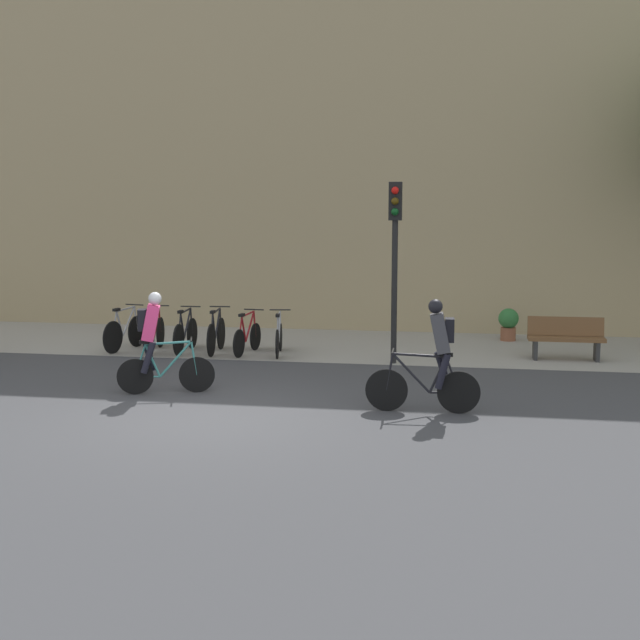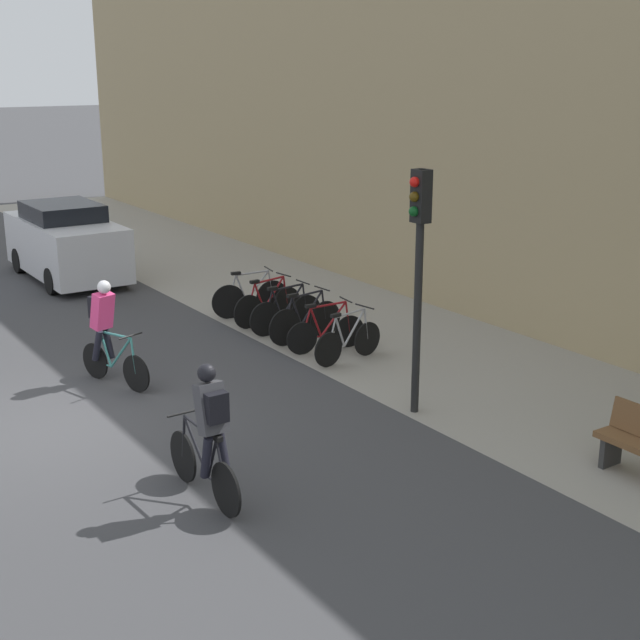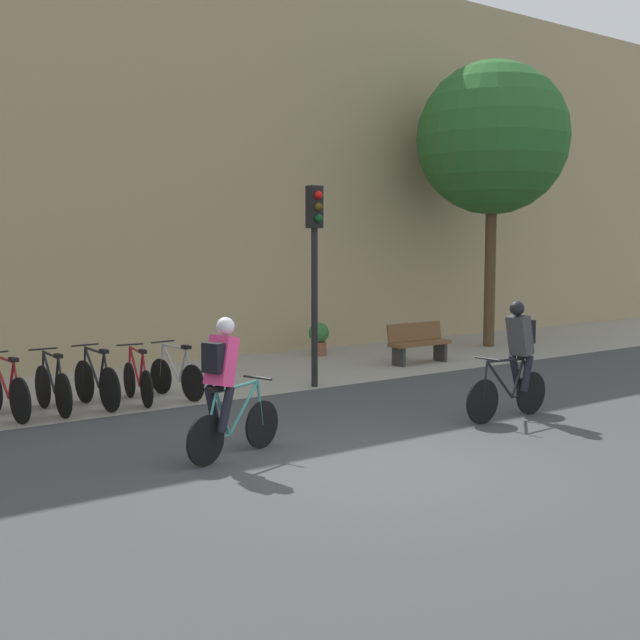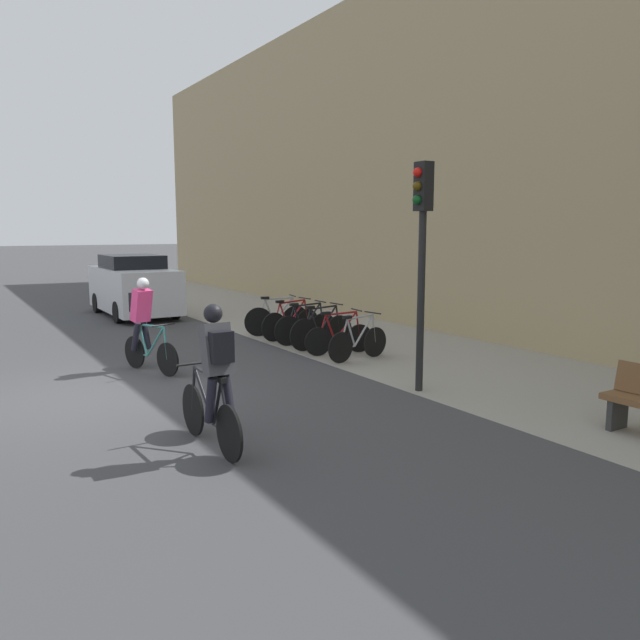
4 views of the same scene
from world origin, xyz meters
The scene contains 14 objects.
ground centered at (0.00, 0.00, 0.00)m, with size 200.00×200.00×0.00m, color #3D3D3F.
kerb_strip centered at (0.00, 6.75, 0.00)m, with size 44.00×4.50×0.01m, color gray.
building_facade centered at (0.00, 9.30, 4.67)m, with size 44.00×0.60×9.34m, color tan.
cyclist_pink centered at (-1.31, 1.31, 0.95)m, with size 1.59×0.64×1.75m.
cyclist_grey centered at (3.42, 0.79, 0.95)m, with size 1.78×0.46×1.77m.
parked_bike_1 centered at (-2.83, 5.25, 0.41)m, with size 0.46×1.68×0.98m.
parked_bike_2 centered at (-2.13, 5.25, 0.40)m, with size 0.46×1.64×0.98m.
parked_bike_3 centered at (-1.43, 5.25, 0.41)m, with size 0.46×1.66×0.99m.
parked_bike_4 centered at (-0.73, 5.25, 0.38)m, with size 0.46×1.58×0.94m.
parked_bike_5 centered at (-0.02, 5.25, 0.38)m, with size 0.46×1.56×0.95m.
traffic_light_pole centered at (2.50, 4.70, 2.54)m, with size 0.26×0.30×3.67m.
bench centered at (6.02, 5.69, 0.47)m, with size 1.55×0.44×0.89m.
street_tree_0 centered at (9.51, 6.78, 5.24)m, with size 3.81×3.81×7.16m.
potted_plant centered at (4.99, 7.99, 0.44)m, with size 0.48×0.48×0.78m.
Camera 3 is at (-6.04, -7.10, 2.64)m, focal length 45.00 mm.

